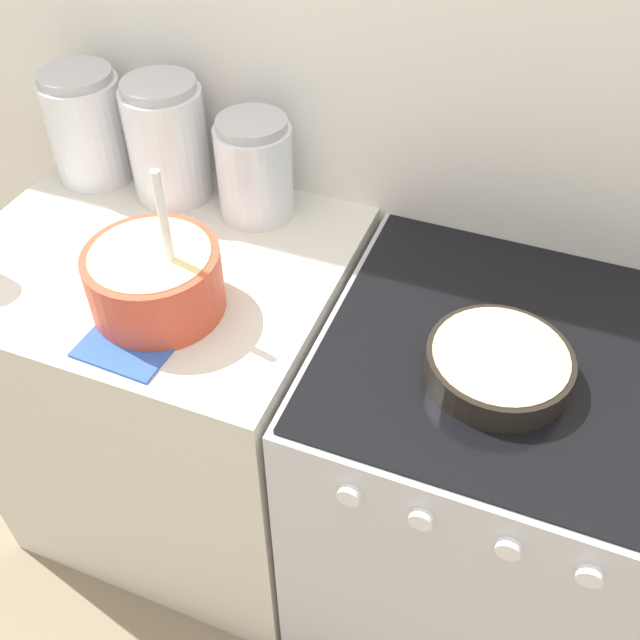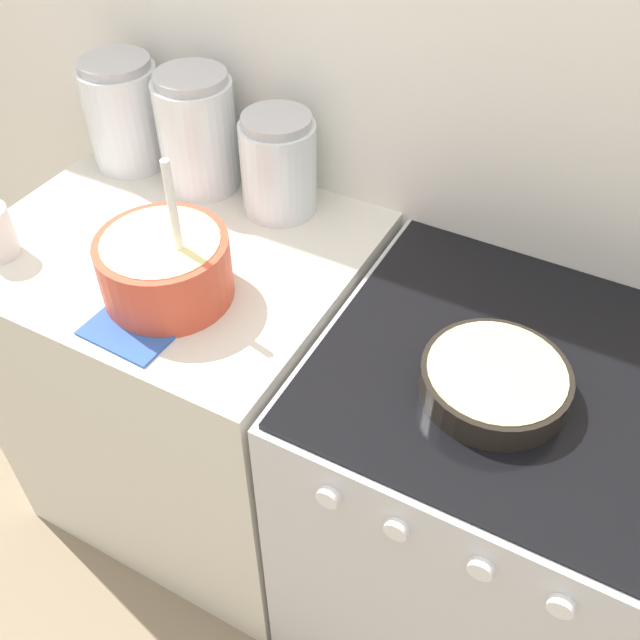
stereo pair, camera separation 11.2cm
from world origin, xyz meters
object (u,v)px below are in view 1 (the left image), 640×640
object	(u,v)px
baking_pan	(498,364)
storage_jar_middle	(169,148)
stove	(475,490)
mixing_bowl	(155,277)
storage_jar_left	(89,133)
storage_jar_right	(255,174)

from	to	relation	value
baking_pan	storage_jar_middle	distance (m)	0.86
stove	mixing_bowl	xyz separation A→B (m)	(-0.66, -0.13, 0.53)
storage_jar_left	baking_pan	bearing A→B (deg)	-16.30
storage_jar_middle	mixing_bowl	bearing A→B (deg)	-64.58
stove	storage_jar_middle	distance (m)	1.03
stove	storage_jar_middle	size ratio (longest dim) A/B	3.40
baking_pan	storage_jar_middle	xyz separation A→B (m)	(-0.81, 0.30, 0.09)
stove	storage_jar_middle	xyz separation A→B (m)	(-0.82, 0.23, 0.57)
stove	storage_jar_right	xyz separation A→B (m)	(-0.61, 0.23, 0.55)
stove	storage_jar_right	distance (m)	0.86
baking_pan	storage_jar_left	size ratio (longest dim) A/B	0.99
stove	storage_jar_right	size ratio (longest dim) A/B	4.08
storage_jar_middle	storage_jar_left	bearing A→B (deg)	180.00
mixing_bowl	storage_jar_right	distance (m)	0.36
baking_pan	storage_jar_left	xyz separation A→B (m)	(-1.02, 0.30, 0.08)
storage_jar_left	storage_jar_right	size ratio (longest dim) A/B	1.14
stove	baking_pan	size ratio (longest dim) A/B	3.63
stove	baking_pan	distance (m)	0.49
storage_jar_middle	storage_jar_right	world-z (taller)	storage_jar_middle
storage_jar_right	storage_jar_middle	bearing A→B (deg)	-180.00
stove	baking_pan	bearing A→B (deg)	-104.21
baking_pan	mixing_bowl	bearing A→B (deg)	-174.77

